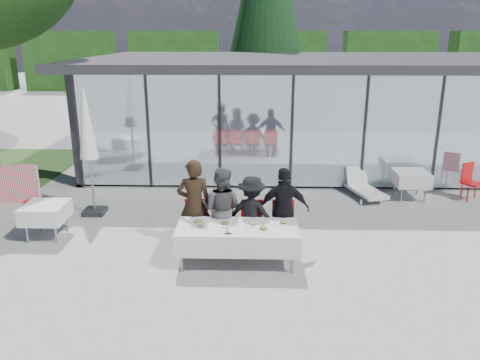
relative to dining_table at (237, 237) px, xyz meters
The scene contains 26 objects.
ground 0.74m from the dining_table, 55.63° to the left, with size 90.00×90.00×0.00m, color #A19E99.
pavilion 9.02m from the dining_table, 75.07° to the left, with size 14.80×8.80×3.44m.
treeline 28.51m from the dining_table, 93.46° to the left, with size 62.50×2.00×4.40m.
dining_table is the anchor object (origin of this frame).
diner_a 1.15m from the dining_table, 143.79° to the left, with size 0.68×0.68×1.86m, color black.
diner_chair_a 1.15m from the dining_table, 139.40° to the left, with size 0.44×0.44×0.97m.
diner_b 0.79m from the dining_table, 117.81° to the left, with size 0.83×0.83×1.71m, color #525252.
diner_chair_b 0.82m from the dining_table, 114.25° to the left, with size 0.44×0.44×0.97m.
diner_c 0.73m from the dining_table, 67.61° to the left, with size 0.99×0.99×1.53m, color black.
diner_chair_c 0.79m from the dining_table, 70.62° to the left, with size 0.44×0.44×0.97m.
diner_d 1.15m from the dining_table, 35.52° to the left, with size 1.00×1.00×1.70m, color black.
diner_chair_d 1.17m from the dining_table, 39.88° to the left, with size 0.44×0.44×0.97m.
plate_a 0.80m from the dining_table, 168.94° to the left, with size 0.28×0.28×0.07m.
plate_b 0.34m from the dining_table, 162.35° to the left, with size 0.28×0.28×0.07m.
plate_c 0.39m from the dining_table, 13.74° to the left, with size 0.28×0.28×0.07m.
plate_d 0.91m from the dining_table, 10.20° to the left, with size 0.28×0.28×0.07m.
plate_extra 0.56m from the dining_table, 17.11° to the right, with size 0.28×0.28×0.07m.
juice_bottle 0.69m from the dining_table, behind, with size 0.06×0.06×0.16m, color #85B34A.
drinking_glasses 0.39m from the dining_table, 124.37° to the right, with size 0.07×0.07×0.10m.
folded_eyeglasses 0.44m from the dining_table, 113.89° to the right, with size 0.14×0.03×0.01m, color black.
spare_table_left 4.24m from the dining_table, 165.16° to the left, with size 0.86×0.86×0.74m.
spare_table_right 5.82m from the dining_table, 40.72° to the left, with size 0.86×0.86×0.74m.
spare_chair_a 7.05m from the dining_table, 32.55° to the left, with size 0.61×0.61×0.97m.
spare_chair_b 7.02m from the dining_table, 42.22° to the left, with size 0.60×0.60×0.97m.
market_umbrella 4.54m from the dining_table, 145.23° to the left, with size 0.50×0.50×3.00m.
lounger 5.13m from the dining_table, 50.82° to the left, with size 0.98×1.45×0.72m.
Camera 1 is at (0.00, -8.41, 4.15)m, focal length 35.00 mm.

